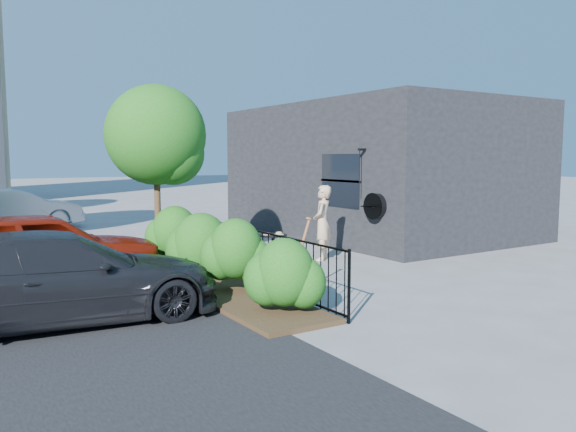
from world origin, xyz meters
TOP-DOWN VIEW (x-y plane):
  - ground at (0.00, 0.00)m, footprint 120.00×120.00m
  - shop_building at (5.50, 4.50)m, footprint 6.22×9.00m
  - fence at (-1.50, 0.00)m, footprint 0.05×6.05m
  - planting_bed at (-2.20, 0.00)m, footprint 1.30×6.00m
  - shrubs at (-2.10, 0.10)m, footprint 1.10×5.60m
  - patio_tree at (-2.24, 2.76)m, footprint 2.20×2.20m
  - cafe_table at (-0.40, 0.99)m, footprint 0.61×0.61m
  - woman at (1.16, 1.34)m, footprint 0.76×0.75m
  - shovel at (-1.26, -1.28)m, footprint 0.48×0.18m
  - car_red at (-4.94, 1.62)m, footprint 4.45×2.01m
  - car_silver at (-4.24, 11.23)m, footprint 4.30×1.91m
  - car_darkgrey at (-5.02, -0.68)m, footprint 4.78×2.23m

SIDE VIEW (x-z plane):
  - ground at x=0.00m, z-range 0.00..0.00m
  - planting_bed at x=-2.20m, z-range 0.00..0.08m
  - cafe_table at x=-0.40m, z-range 0.12..0.94m
  - fence at x=-1.50m, z-range 0.01..1.11m
  - shovel at x=-1.26m, z-range -0.09..1.32m
  - car_darkgrey at x=-5.02m, z-range 0.00..1.35m
  - car_silver at x=-4.24m, z-range 0.00..1.37m
  - shrubs at x=-2.10m, z-range 0.08..1.32m
  - car_red at x=-4.94m, z-range 0.00..1.48m
  - woman at x=1.16m, z-range 0.00..1.76m
  - shop_building at x=5.50m, z-range 0.00..4.00m
  - patio_tree at x=-2.24m, z-range 0.79..4.73m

